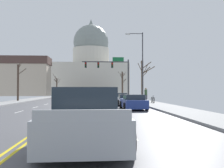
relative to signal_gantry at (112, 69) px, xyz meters
The scene contains 21 objects.
ground 17.11m from the signal_gantry, 107.19° to the right, with size 20.00×180.00×0.20m.
signal_gantry is the anchor object (origin of this frame).
street_lamp_right 10.80m from the signal_gantry, 73.23° to the right, with size 2.30×0.24×8.97m.
capitol_building 63.49m from the signal_gantry, 94.37° to the left, with size 29.02×21.92×30.81m.
sedan_near_00 6.56m from the signal_gantry, 133.16° to the right, with size 1.95×4.59×1.19m.
sedan_near_01 10.96m from the signal_gantry, 87.14° to the right, with size 2.15×4.42×1.25m.
sedan_near_02 16.94m from the signal_gantry, 87.91° to the right, with size 2.09×4.56×1.17m.
sedan_near_03 22.60m from the signal_gantry, 88.75° to the right, with size 1.98×4.66×1.25m.
sedan_near_04 29.63m from the signal_gantry, 95.83° to the right, with size 2.09×4.47×1.11m.
pickup_truck_near_05 36.23m from the signal_gantry, 94.70° to the right, with size 2.49×5.54×1.69m.
sedan_oncoming_00 14.43m from the signal_gantry, 137.16° to the left, with size 2.17×4.56×1.18m.
sedan_oncoming_01 21.69m from the signal_gantry, 108.79° to the left, with size 2.22×4.70×1.24m.
sedan_oncoming_02 34.48m from the signal_gantry, 101.45° to the left, with size 2.05×4.52×1.14m.
flank_building_00 39.98m from the signal_gantry, 124.80° to the left, with size 13.39×7.64×11.19m.
bare_tree_00 22.20m from the signal_gantry, 79.60° to the left, with size 2.19×2.17×6.20m.
bare_tree_01 15.18m from the signal_gantry, 155.32° to the right, with size 1.37×2.22×5.60m.
bare_tree_02 17.01m from the signal_gantry, 78.37° to the left, with size 0.96×1.88×5.88m.
bare_tree_03 27.82m from the signal_gantry, 117.67° to the left, with size 1.94×2.59×5.71m.
bare_tree_04 9.26m from the signal_gantry, 65.23° to the right, with size 2.42×1.85×5.56m.
pedestrian_00 13.06m from the signal_gantry, 73.62° to the right, with size 0.35×0.34×1.77m.
bicycle_parked 15.15m from the signal_gantry, 74.08° to the right, with size 0.12×1.77×0.85m.
Camera 1 is at (2.21, -28.25, 1.60)m, focal length 41.94 mm.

